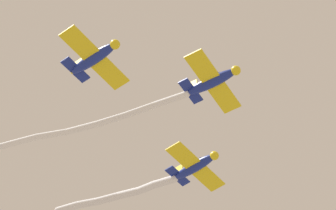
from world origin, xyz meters
TOP-DOWN VIEW (x-y plane):
  - airplane_lead at (0.71, 1.41)m, footprint 6.11×8.09m
  - smoke_trail_lead at (16.72, 0.69)m, footprint 27.04×1.78m
  - airplane_left_wing at (6.21, -8.46)m, footprint 6.19×8.09m
  - smoke_trail_left_wing at (16.43, -10.65)m, footprint 16.06×2.72m
  - airplane_right_wing at (9.97, 7.93)m, footprint 6.18×8.11m

SIDE VIEW (x-z plane):
  - airplane_lead at x=0.71m, z-range 58.36..60.35m
  - airplane_left_wing at x=6.21m, z-range 58.36..60.35m
  - airplane_right_wing at x=9.97m, z-range 58.66..60.65m
  - smoke_trail_lead at x=16.72m, z-range 59.11..61.05m
  - smoke_trail_left_wing at x=16.43m, z-range 59.18..62.29m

